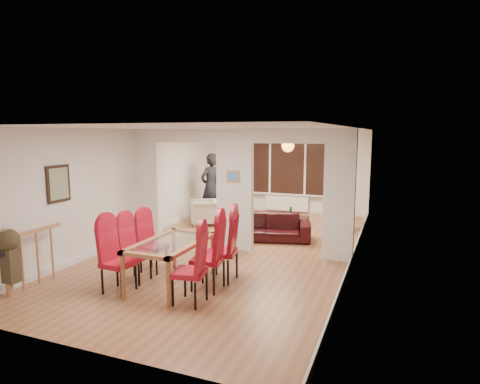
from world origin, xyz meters
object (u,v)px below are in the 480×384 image
Objects in this scene: bowl at (285,214)px; sofa at (266,227)px; dining_chair_rb at (208,254)px; dining_chair_lb at (136,251)px; dining_chair_lc at (153,244)px; person at (211,187)px; dining_chair_ra at (190,267)px; bottle at (291,211)px; armchair at (204,212)px; dining_table at (172,263)px; dining_chair_la at (118,258)px; television at (341,220)px; dining_chair_rc at (222,247)px; coffee_table at (289,220)px.

sofa is at bearing -89.74° from bowl.
dining_chair_lb is at bearing 176.80° from dining_chair_rb.
dining_chair_lc is 4.86m from bowl.
person is at bearing 104.75° from dining_chair_lb.
dining_chair_ra is 5.63m from bottle.
sofa is (1.23, 2.86, -0.21)m from dining_chair_lc.
dining_table is at bearing -10.22° from armchair.
dining_chair_lc reaches higher than bottle.
person is (-0.14, 0.74, 0.62)m from armchair.
bottle is at bearing 86.53° from dining_chair_lc.
sofa reaches higher than bowl.
dining_chair_lb is 5.38m from bowl.
dining_chair_rb is 0.56× the size of sofa.
person is (-0.97, 5.01, 0.44)m from dining_chair_lb.
television is (2.74, 5.49, -0.28)m from dining_chair_la.
dining_chair_lb is 1.03× the size of dining_chair_lc.
dining_chair_la is at bearing 169.59° from dining_chair_ra.
dining_chair_lb reaches higher than television.
dining_table is 8.13× the size of bowl.
dining_chair_rc is at bearing 26.71° from dining_chair_lb.
sofa reaches higher than bottle.
dining_table is 4.47m from armchair.
dining_chair_lb is 5.12m from person.
dining_table is at bearing -22.34° from dining_chair_lc.
dining_chair_lb is at bearing -76.02° from dining_chair_lc.
dining_chair_ra is at bearing -40.39° from dining_table.
dining_chair_ra is at bearing -16.37° from dining_chair_lb.
bowl is (-0.06, 5.70, -0.31)m from dining_chair_ra.
dining_chair_la is 5.62m from person.
dining_chair_ra is 5.69× the size of bowl.
person reaches higher than armchair.
armchair reaches higher than television.
dining_chair_lb reaches higher than dining_table.
sofa is (-0.11, 2.83, -0.28)m from dining_chair_rc.
dining_chair_lb is at bearing 98.20° from dining_chair_la.
dining_chair_rc is 4.66m from television.
bowl is (1.23, 4.69, -0.26)m from dining_chair_lc.
dining_table is at bearing -98.06° from bottle.
dining_chair_lc is 0.91× the size of dining_chair_ra.
dining_table is 1.66× the size of television.
dining_chair_rc is at bearing 51.69° from person.
dining_chair_rc is (0.06, 1.04, 0.03)m from dining_chair_ra.
dining_chair_ra reaches higher than dining_chair_la.
coffee_table is at bearing 77.43° from dining_chair_ra.
dining_chair_la is 0.94× the size of dining_chair_rb.
coffee_table is at bearing 78.88° from dining_chair_lb.
dining_chair_ra reaches higher than armchair.
armchair is (-0.82, 3.74, -0.17)m from dining_chair_lc.
person is 9.78× the size of bowl.
armchair is at bearing -158.28° from bottle.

